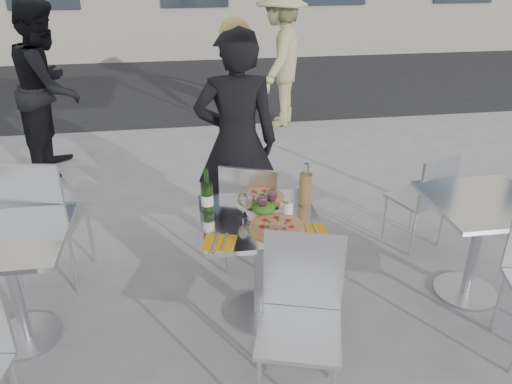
{
  "coord_description": "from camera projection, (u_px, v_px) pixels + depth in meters",
  "views": [
    {
      "loc": [
        -0.43,
        -2.64,
        2.24
      ],
      "look_at": [
        0.0,
        0.15,
        0.85
      ],
      "focal_mm": 35.0,
      "sensor_mm": 36.0,
      "label": 1
    }
  ],
  "objects": [
    {
      "name": "chair_near",
      "position": [
        301.0,
        308.0,
        2.6
      ],
      "size": [
        0.53,
        0.54,
        0.93
      ],
      "rotation": [
        0.0,
        0.0,
        -0.29
      ],
      "color": "silver",
      "rests_on": "ground"
    },
    {
      "name": "wineglass_white_b",
      "position": [
        248.0,
        198.0,
        3.05
      ],
      "size": [
        0.07,
        0.07,
        0.16
      ],
      "color": "white",
      "rests_on": "main_table"
    },
    {
      "name": "main_table",
      "position": [
        260.0,
        246.0,
        3.15
      ],
      "size": [
        0.72,
        0.72,
        0.75
      ],
      "color": "#B7BABF",
      "rests_on": "ground"
    },
    {
      "name": "side_table_right",
      "position": [
        479.0,
        228.0,
        3.35
      ],
      "size": [
        0.72,
        0.72,
        0.75
      ],
      "color": "#B7BABF",
      "rests_on": "ground"
    },
    {
      "name": "napkin_right",
      "position": [
        311.0,
        231.0,
        2.9
      ],
      "size": [
        0.19,
        0.2,
        0.01
      ],
      "rotation": [
        0.0,
        0.0,
        -0.04
      ],
      "color": "gold",
      "rests_on": "main_table"
    },
    {
      "name": "pizza_near",
      "position": [
        277.0,
        227.0,
        2.93
      ],
      "size": [
        0.32,
        0.32,
        0.02
      ],
      "color": "tan",
      "rests_on": "main_table"
    },
    {
      "name": "pedestrian_b",
      "position": [
        281.0,
        58.0,
        6.62
      ],
      "size": [
        1.11,
        1.35,
        1.82
      ],
      "primitive_type": "imported",
      "rotation": [
        0.0,
        0.0,
        4.28
      ],
      "color": "tan",
      "rests_on": "ground"
    },
    {
      "name": "sugar_shaker",
      "position": [
        288.0,
        207.0,
        3.06
      ],
      "size": [
        0.06,
        0.06,
        0.11
      ],
      "color": "white",
      "rests_on": "main_table"
    },
    {
      "name": "carafe",
      "position": [
        305.0,
        189.0,
        3.14
      ],
      "size": [
        0.08,
        0.08,
        0.29
      ],
      "color": "tan",
      "rests_on": "main_table"
    },
    {
      "name": "woman_diner",
      "position": [
        237.0,
        143.0,
        3.84
      ],
      "size": [
        0.66,
        0.45,
        1.76
      ],
      "primitive_type": "imported",
      "rotation": [
        0.0,
        0.0,
        3.09
      ],
      "color": "black",
      "rests_on": "ground"
    },
    {
      "name": "side_chair_rfar",
      "position": [
        426.0,
        194.0,
        3.93
      ],
      "size": [
        0.49,
        0.49,
        0.82
      ],
      "rotation": [
        0.0,
        0.0,
        3.51
      ],
      "color": "silver",
      "rests_on": "ground"
    },
    {
      "name": "pedestrian_a",
      "position": [
        48.0,
        87.0,
        5.25
      ],
      "size": [
        0.73,
        0.91,
        1.81
      ],
      "primitive_type": "imported",
      "rotation": [
        0.0,
        0.0,
        1.52
      ],
      "color": "black",
      "rests_on": "ground"
    },
    {
      "name": "street_asphalt",
      "position": [
        203.0,
        82.0,
        9.15
      ],
      "size": [
        24.0,
        5.0,
        0.0
      ],
      "primitive_type": "cube",
      "color": "black",
      "rests_on": "ground"
    },
    {
      "name": "wine_bottle",
      "position": [
        207.0,
        196.0,
        3.06
      ],
      "size": [
        0.07,
        0.08,
        0.29
      ],
      "color": "#2C5821",
      "rests_on": "main_table"
    },
    {
      "name": "wineglass_red_a",
      "position": [
        262.0,
        201.0,
        3.01
      ],
      "size": [
        0.07,
        0.07,
        0.16
      ],
      "color": "white",
      "rests_on": "main_table"
    },
    {
      "name": "side_table_left",
      "position": [
        9.0,
        267.0,
        2.94
      ],
      "size": [
        0.72,
        0.72,
        0.75
      ],
      "color": "#B7BABF",
      "rests_on": "ground"
    },
    {
      "name": "ground",
      "position": [
        259.0,
        314.0,
        3.39
      ],
      "size": [
        80.0,
        80.0,
        0.0
      ],
      "primitive_type": "plane",
      "color": "slate"
    },
    {
      "name": "pizza_far",
      "position": [
        261.0,
        199.0,
        3.24
      ],
      "size": [
        0.34,
        0.34,
        0.03
      ],
      "color": "white",
      "rests_on": "main_table"
    },
    {
      "name": "chair_far",
      "position": [
        252.0,
        209.0,
        3.6
      ],
      "size": [
        0.54,
        0.54,
        0.9
      ],
      "rotation": [
        0.0,
        0.0,
        2.76
      ],
      "color": "silver",
      "rests_on": "ground"
    },
    {
      "name": "wineglass_red_b",
      "position": [
        272.0,
        196.0,
        3.07
      ],
      "size": [
        0.07,
        0.07,
        0.16
      ],
      "color": "white",
      "rests_on": "main_table"
    },
    {
      "name": "side_chair_lfar",
      "position": [
        40.0,
        214.0,
        3.4
      ],
      "size": [
        0.53,
        0.54,
        1.02
      ],
      "rotation": [
        0.0,
        0.0,
        2.99
      ],
      "color": "silver",
      "rests_on": "ground"
    },
    {
      "name": "napkin_left",
      "position": [
        219.0,
        242.0,
        2.79
      ],
      "size": [
        0.22,
        0.22,
        0.01
      ],
      "rotation": [
        0.0,
        0.0,
        -0.25
      ],
      "color": "gold",
      "rests_on": "main_table"
    },
    {
      "name": "salad_plate",
      "position": [
        264.0,
        208.0,
        3.08
      ],
      "size": [
        0.22,
        0.22,
        0.09
      ],
      "color": "white",
      "rests_on": "main_table"
    },
    {
      "name": "wineglass_white_a",
      "position": [
        243.0,
        200.0,
        3.02
      ],
      "size": [
        0.07,
        0.07,
        0.16
      ],
      "color": "white",
      "rests_on": "main_table"
    }
  ]
}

